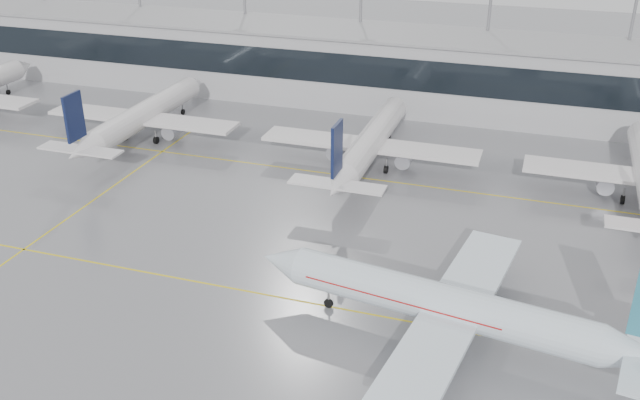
% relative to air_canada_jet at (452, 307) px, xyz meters
% --- Properties ---
extents(ground, '(320.00, 320.00, 0.00)m').
position_rel_air_canada_jet_xyz_m(ground, '(-16.52, 1.88, -3.68)').
color(ground, gray).
rests_on(ground, ground).
extents(taxi_line_main, '(120.00, 0.25, 0.01)m').
position_rel_air_canada_jet_xyz_m(taxi_line_main, '(-16.52, 1.88, -3.67)').
color(taxi_line_main, yellow).
rests_on(taxi_line_main, ground).
extents(taxi_line_north, '(120.00, 0.25, 0.01)m').
position_rel_air_canada_jet_xyz_m(taxi_line_north, '(-16.52, 31.88, -3.67)').
color(taxi_line_north, yellow).
rests_on(taxi_line_north, ground).
extents(taxi_line_cross, '(0.25, 60.00, 0.01)m').
position_rel_air_canada_jet_xyz_m(taxi_line_cross, '(-46.52, 16.88, -3.67)').
color(taxi_line_cross, yellow).
rests_on(taxi_line_cross, ground).
extents(terminal, '(180.00, 15.00, 12.00)m').
position_rel_air_canada_jet_xyz_m(terminal, '(-16.52, 63.88, 2.32)').
color(terminal, '#A6A6AA').
rests_on(terminal, ground).
extents(terminal_glass, '(180.00, 0.20, 5.00)m').
position_rel_air_canada_jet_xyz_m(terminal_glass, '(-16.52, 56.33, 3.82)').
color(terminal_glass, black).
rests_on(terminal_glass, ground).
extents(terminal_roof, '(182.00, 16.00, 0.40)m').
position_rel_air_canada_jet_xyz_m(terminal_roof, '(-16.52, 63.88, 8.52)').
color(terminal_roof, gray).
rests_on(terminal_roof, ground).
extents(light_masts, '(156.40, 1.00, 22.60)m').
position_rel_air_canada_jet_xyz_m(light_masts, '(-16.52, 69.88, 9.67)').
color(light_masts, gray).
rests_on(light_masts, ground).
extents(air_canada_jet, '(36.77, 29.72, 11.58)m').
position_rel_air_canada_jet_xyz_m(air_canada_jet, '(0.00, 0.00, 0.00)').
color(air_canada_jet, white).
rests_on(air_canada_jet, ground).
extents(parked_jet_b, '(29.64, 36.96, 11.72)m').
position_rel_air_canada_jet_xyz_m(parked_jet_b, '(-51.52, 35.57, 0.04)').
color(parked_jet_b, silver).
rests_on(parked_jet_b, ground).
extents(parked_jet_c, '(29.64, 36.96, 11.72)m').
position_rel_air_canada_jet_xyz_m(parked_jet_c, '(-16.52, 35.57, 0.04)').
color(parked_jet_c, silver).
rests_on(parked_jet_c, ground).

